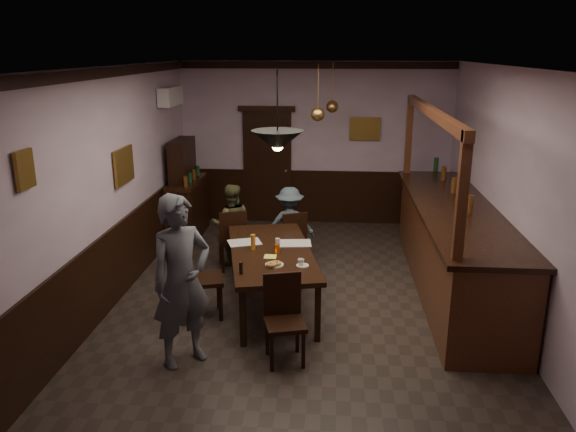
# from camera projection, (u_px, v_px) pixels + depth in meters

# --- Properties ---
(room) EXTENTS (5.01, 8.01, 3.01)m
(room) POSITION_uv_depth(u_px,v_px,m) (304.00, 199.00, 6.62)
(room) COLOR #2D2621
(room) RESTS_ON ground
(dining_table) EXTENTS (1.44, 2.36, 0.75)m
(dining_table) POSITION_uv_depth(u_px,v_px,m) (271.00, 255.00, 7.13)
(dining_table) COLOR black
(dining_table) RESTS_ON ground
(chair_far_left) EXTENTS (0.51, 0.51, 0.93)m
(chair_far_left) POSITION_uv_depth(u_px,v_px,m) (233.00, 237.00, 8.33)
(chair_far_left) COLOR black
(chair_far_left) RESTS_ON ground
(chair_far_right) EXTENTS (0.49, 0.49, 0.88)m
(chair_far_right) POSITION_uv_depth(u_px,v_px,m) (293.00, 237.00, 8.46)
(chair_far_right) COLOR black
(chair_far_right) RESTS_ON ground
(chair_near) EXTENTS (0.50, 0.50, 0.94)m
(chair_near) POSITION_uv_depth(u_px,v_px,m) (284.00, 314.00, 5.92)
(chair_near) COLOR black
(chair_near) RESTS_ON ground
(chair_side) EXTENTS (0.55, 0.55, 1.04)m
(chair_side) POSITION_uv_depth(u_px,v_px,m) (197.00, 274.00, 6.85)
(chair_side) COLOR black
(chair_side) RESTS_ON ground
(person_standing) EXTENTS (0.79, 0.78, 1.84)m
(person_standing) POSITION_uv_depth(u_px,v_px,m) (182.00, 281.00, 5.74)
(person_standing) COLOR #51545D
(person_standing) RESTS_ON ground
(person_seated_left) EXTENTS (0.69, 0.59, 1.26)m
(person_seated_left) POSITION_uv_depth(u_px,v_px,m) (231.00, 224.00, 8.56)
(person_seated_left) COLOR #4D4D2E
(person_seated_left) RESTS_ON ground
(person_seated_right) EXTENTS (0.80, 0.51, 1.18)m
(person_seated_right) POSITION_uv_depth(u_px,v_px,m) (290.00, 224.00, 8.69)
(person_seated_right) COLOR #4C5E6D
(person_seated_right) RESTS_ON ground
(newspaper_left) EXTENTS (0.50, 0.43, 0.01)m
(newspaper_left) POSITION_uv_depth(u_px,v_px,m) (245.00, 242.00, 7.40)
(newspaper_left) COLOR silver
(newspaper_left) RESTS_ON dining_table
(newspaper_right) EXTENTS (0.45, 0.34, 0.01)m
(newspaper_right) POSITION_uv_depth(u_px,v_px,m) (295.00, 243.00, 7.36)
(newspaper_right) COLOR silver
(newspaper_right) RESTS_ON dining_table
(napkin) EXTENTS (0.18, 0.18, 0.00)m
(napkin) POSITION_uv_depth(u_px,v_px,m) (270.00, 257.00, 6.89)
(napkin) COLOR #FAF45C
(napkin) RESTS_ON dining_table
(saucer) EXTENTS (0.15, 0.15, 0.01)m
(saucer) POSITION_uv_depth(u_px,v_px,m) (302.00, 265.00, 6.60)
(saucer) COLOR white
(saucer) RESTS_ON dining_table
(coffee_cup) EXTENTS (0.10, 0.10, 0.07)m
(coffee_cup) POSITION_uv_depth(u_px,v_px,m) (301.00, 262.00, 6.59)
(coffee_cup) COLOR white
(coffee_cup) RESTS_ON saucer
(pastry_plate) EXTENTS (0.22, 0.22, 0.01)m
(pastry_plate) POSITION_uv_depth(u_px,v_px,m) (274.00, 265.00, 6.62)
(pastry_plate) COLOR white
(pastry_plate) RESTS_ON dining_table
(pastry_ring_a) EXTENTS (0.13, 0.13, 0.04)m
(pastry_ring_a) POSITION_uv_depth(u_px,v_px,m) (271.00, 264.00, 6.55)
(pastry_ring_a) COLOR #C68C47
(pastry_ring_a) RESTS_ON pastry_plate
(pastry_ring_b) EXTENTS (0.13, 0.13, 0.04)m
(pastry_ring_b) POSITION_uv_depth(u_px,v_px,m) (276.00, 263.00, 6.59)
(pastry_ring_b) COLOR #C68C47
(pastry_ring_b) RESTS_ON pastry_plate
(soda_can) EXTENTS (0.07, 0.07, 0.12)m
(soda_can) POSITION_uv_depth(u_px,v_px,m) (277.00, 249.00, 6.98)
(soda_can) COLOR orange
(soda_can) RESTS_ON dining_table
(beer_glass) EXTENTS (0.06, 0.06, 0.20)m
(beer_glass) POSITION_uv_depth(u_px,v_px,m) (253.00, 242.00, 7.11)
(beer_glass) COLOR #BF721E
(beer_glass) RESTS_ON dining_table
(water_glass) EXTENTS (0.06, 0.06, 0.15)m
(water_glass) POSITION_uv_depth(u_px,v_px,m) (278.00, 244.00, 7.12)
(water_glass) COLOR silver
(water_glass) RESTS_ON dining_table
(pepper_mill) EXTENTS (0.04, 0.04, 0.14)m
(pepper_mill) POSITION_uv_depth(u_px,v_px,m) (241.00, 268.00, 6.35)
(pepper_mill) COLOR black
(pepper_mill) RESTS_ON dining_table
(sideboard) EXTENTS (0.47, 1.31, 1.73)m
(sideboard) POSITION_uv_depth(u_px,v_px,m) (186.00, 198.00, 9.81)
(sideboard) COLOR black
(sideboard) RESTS_ON ground
(bar_counter) EXTENTS (1.03, 4.43, 2.48)m
(bar_counter) POSITION_uv_depth(u_px,v_px,m) (453.00, 245.00, 7.66)
(bar_counter) COLOR #431E12
(bar_counter) RESTS_ON ground
(door_back) EXTENTS (0.90, 0.06, 2.10)m
(door_back) POSITION_uv_depth(u_px,v_px,m) (267.00, 168.00, 10.59)
(door_back) COLOR black
(door_back) RESTS_ON ground
(ac_unit) EXTENTS (0.20, 0.85, 0.30)m
(ac_unit) POSITION_uv_depth(u_px,v_px,m) (171.00, 96.00, 9.30)
(ac_unit) COLOR white
(ac_unit) RESTS_ON ground
(picture_left_small) EXTENTS (0.04, 0.28, 0.36)m
(picture_left_small) POSITION_uv_depth(u_px,v_px,m) (25.00, 170.00, 5.10)
(picture_left_small) COLOR olive
(picture_left_small) RESTS_ON ground
(picture_left_large) EXTENTS (0.04, 0.62, 0.48)m
(picture_left_large) POSITION_uv_depth(u_px,v_px,m) (124.00, 166.00, 7.52)
(picture_left_large) COLOR olive
(picture_left_large) RESTS_ON ground
(picture_back) EXTENTS (0.55, 0.04, 0.42)m
(picture_back) POSITION_uv_depth(u_px,v_px,m) (365.00, 129.00, 10.24)
(picture_back) COLOR olive
(picture_back) RESTS_ON ground
(pendant_iron) EXTENTS (0.56, 0.56, 0.84)m
(pendant_iron) POSITION_uv_depth(u_px,v_px,m) (278.00, 141.00, 5.92)
(pendant_iron) COLOR black
(pendant_iron) RESTS_ON ground
(pendant_brass_mid) EXTENTS (0.20, 0.20, 0.81)m
(pendant_brass_mid) POSITION_uv_depth(u_px,v_px,m) (318.00, 114.00, 8.07)
(pendant_brass_mid) COLOR #BF8C3F
(pendant_brass_mid) RESTS_ON ground
(pendant_brass_far) EXTENTS (0.20, 0.20, 0.81)m
(pendant_brass_far) POSITION_uv_depth(u_px,v_px,m) (332.00, 107.00, 9.12)
(pendant_brass_far) COLOR #BF8C3F
(pendant_brass_far) RESTS_ON ground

